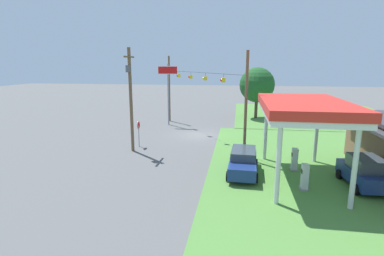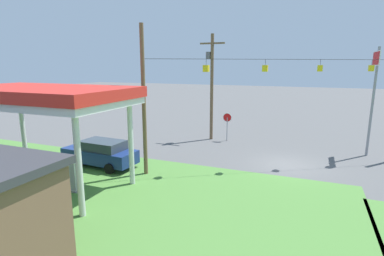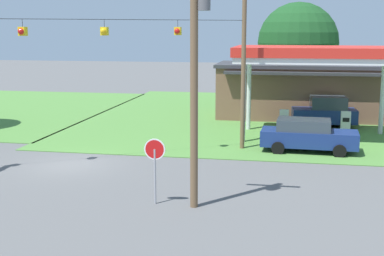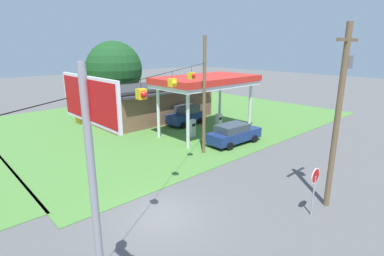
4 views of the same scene
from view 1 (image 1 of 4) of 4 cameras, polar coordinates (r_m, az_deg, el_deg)
ground_plane at (r=33.47m, az=1.07°, el=-1.37°), size 160.00×160.00×0.00m
grass_verge_opposite_corner at (r=50.24m, az=22.12°, el=2.30°), size 24.00×24.00×0.04m
gas_station_canopy at (r=21.06m, az=20.53°, el=3.48°), size 9.62×5.36×5.45m
fuel_pump_near at (r=23.69m, az=18.93°, el=-5.77°), size 0.71×0.56×1.68m
fuel_pump_far at (r=20.35m, az=20.66°, el=-8.84°), size 0.71×0.56×1.68m
car_at_pumps_front at (r=22.02m, az=9.71°, el=-6.29°), size 5.11×2.28×1.77m
car_at_pumps_rear at (r=22.24m, az=29.94°, el=-7.27°), size 4.27×2.34×2.08m
stop_sign_roadside at (r=28.95m, az=-10.14°, el=-0.03°), size 0.80×0.08×2.50m
stop_sign_overhead at (r=38.60m, az=-4.61°, el=8.83°), size 0.22×2.56×7.84m
utility_pole_main at (r=27.03m, az=-11.64°, el=6.24°), size 2.20×0.44×9.20m
signal_span_gantry at (r=32.69m, az=1.09°, el=6.89°), size 15.95×10.24×8.87m
tree_west_verge at (r=44.45m, az=12.28°, el=8.02°), size 5.01×5.01×7.37m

